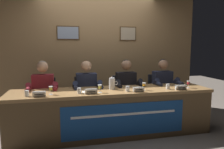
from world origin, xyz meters
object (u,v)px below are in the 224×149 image
(chair_center_left, at_px, (86,101))
(water_cup_center_right, at_px, (128,89))
(nameplate_far_right, at_px, (181,87))
(water_cup_far_left, at_px, (27,94))
(chair_center_right, at_px, (124,99))
(juice_glass_far_left, at_px, (51,89))
(panelist_far_right, at_px, (164,86))
(water_cup_far_right, at_px, (168,87))
(panelist_far_left, at_px, (43,91))
(panelist_center_left, at_px, (87,89))
(chair_far_left, at_px, (45,104))
(juice_glass_center_left, at_px, (100,87))
(water_pitcher_central, at_px, (112,84))
(document_stack_center_left, at_px, (89,92))
(nameplate_far_left, at_px, (39,94))
(nameplate_center_right, at_px, (139,89))
(nameplate_center_left, at_px, (91,91))
(juice_glass_far_right, at_px, (188,83))
(chair_far_right, at_px, (159,97))
(conference_table, at_px, (114,105))
(water_cup_center_left, at_px, (79,91))
(juice_glass_center_right, at_px, (144,85))
(panelist_center_right, at_px, (127,87))

(chair_center_left, relative_size, water_cup_center_right, 10.44)
(nameplate_far_right, bearing_deg, water_cup_far_left, 178.14)
(chair_center_right, bearing_deg, juice_glass_far_left, -151.73)
(panelist_far_right, height_order, water_cup_far_right, panelist_far_right)
(juice_glass_far_left, distance_m, nameplate_far_right, 2.06)
(panelist_far_left, distance_m, panelist_center_left, 0.75)
(chair_far_left, distance_m, chair_center_left, 0.75)
(juice_glass_center_left, height_order, water_pitcher_central, water_pitcher_central)
(juice_glass_far_left, height_order, juice_glass_center_left, same)
(chair_center_left, height_order, document_stack_center_left, chair_center_left)
(nameplate_far_left, xyz_separation_m, nameplate_center_right, (1.48, -0.01, 0.00))
(water_cup_far_left, bearing_deg, nameplate_center_left, -3.51)
(chair_center_right, distance_m, water_cup_far_right, 0.98)
(juice_glass_far_left, distance_m, chair_center_right, 1.57)
(chair_far_left, relative_size, water_pitcher_central, 4.22)
(panelist_far_left, height_order, water_cup_far_left, panelist_far_left)
(juice_glass_far_right, xyz_separation_m, water_pitcher_central, (-1.29, 0.19, 0.01))
(chair_center_left, relative_size, nameplate_center_left, 4.81)
(chair_center_left, height_order, chair_far_right, same)
(conference_table, bearing_deg, nameplate_far_right, -8.80)
(nameplate_far_right, bearing_deg, chair_far_right, 88.27)
(juice_glass_far_left, height_order, water_pitcher_central, water_pitcher_central)
(panelist_far_left, relative_size, chair_center_right, 1.37)
(juice_glass_center_left, bearing_deg, conference_table, 19.06)
(water_cup_center_left, height_order, panelist_far_right, panelist_far_right)
(water_pitcher_central, bearing_deg, chair_far_left, 154.72)
(water_pitcher_central, bearing_deg, juice_glass_center_left, -137.63)
(water_cup_center_right, xyz_separation_m, water_cup_far_right, (0.71, 0.03, 0.00))
(chair_far_right, distance_m, juice_glass_far_right, 0.85)
(chair_center_right, relative_size, juice_glass_center_right, 7.15)
(nameplate_far_left, relative_size, document_stack_center_left, 0.77)
(panelist_far_left, xyz_separation_m, nameplate_center_right, (1.48, -0.64, 0.09))
(water_cup_far_right, bearing_deg, juice_glass_center_left, -178.90)
(chair_far_left, bearing_deg, panelist_far_right, -5.07)
(panelist_center_left, height_order, water_pitcher_central, panelist_center_left)
(water_cup_far_left, distance_m, chair_far_right, 2.55)
(juice_glass_center_left, bearing_deg, water_cup_far_right, 1.10)
(chair_far_left, height_order, chair_far_right, same)
(water_cup_center_left, height_order, juice_glass_center_right, juice_glass_center_right)
(chair_far_left, bearing_deg, nameplate_center_left, -47.97)
(nameplate_center_right, bearing_deg, chair_far_left, 150.34)
(conference_table, height_order, document_stack_center_left, document_stack_center_left)
(water_cup_far_left, bearing_deg, juice_glass_far_left, 7.86)
(chair_far_right, xyz_separation_m, water_pitcher_central, (-1.11, -0.53, 0.42))
(panelist_far_left, height_order, nameplate_center_left, panelist_far_left)
(chair_far_left, distance_m, document_stack_center_left, 1.06)
(water_pitcher_central, bearing_deg, panelist_center_left, 138.79)
(panelist_center_right, relative_size, document_stack_center_left, 5.31)
(water_cup_center_left, xyz_separation_m, panelist_far_right, (1.67, 0.54, -0.08))
(water_cup_center_right, bearing_deg, water_pitcher_central, 131.20)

